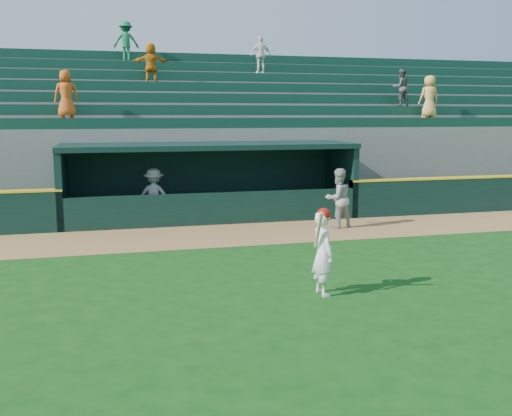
% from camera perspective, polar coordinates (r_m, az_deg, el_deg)
% --- Properties ---
extents(ground, '(120.00, 120.00, 0.00)m').
position_cam_1_polar(ground, '(11.61, 1.98, -7.59)').
color(ground, '#114110').
rests_on(ground, ground).
extents(warning_track, '(40.00, 3.00, 0.01)m').
position_cam_1_polar(warning_track, '(16.23, -2.90, -2.69)').
color(warning_track, olive).
rests_on(warning_track, ground).
extents(dugout_player_front, '(1.00, 0.86, 1.80)m').
position_cam_1_polar(dugout_player_front, '(17.27, 8.21, 0.96)').
color(dugout_player_front, '#A0A09B').
rests_on(dugout_player_front, ground).
extents(dugout_player_inside, '(1.25, 0.92, 1.72)m').
position_cam_1_polar(dugout_player_inside, '(18.23, -10.14, 1.23)').
color(dugout_player_inside, '#AAABA5').
rests_on(dugout_player_inside, ground).
extents(dugout, '(9.40, 2.80, 2.46)m').
position_cam_1_polar(dugout, '(19.03, -4.81, 3.19)').
color(dugout, '#61615C').
rests_on(dugout, ground).
extents(stands, '(34.50, 6.25, 7.09)m').
position_cam_1_polar(stands, '(23.45, -6.77, 6.84)').
color(stands, slate).
rests_on(stands, ground).
extents(batter_at_plate, '(0.48, 0.79, 1.68)m').
position_cam_1_polar(batter_at_plate, '(10.81, 6.70, -4.31)').
color(batter_at_plate, white).
rests_on(batter_at_plate, ground).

